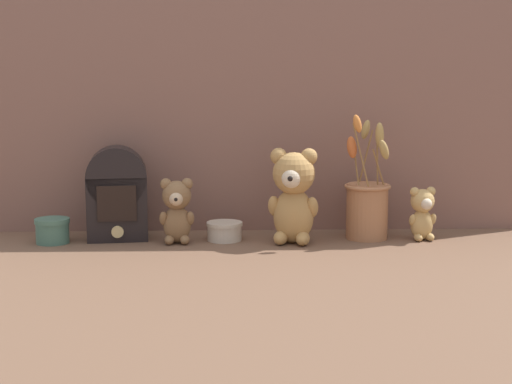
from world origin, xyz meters
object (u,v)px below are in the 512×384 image
decorative_tin_tall (225,231)px  decorative_tin_short (52,231)px  flower_vase (367,204)px  teddy_bear_small (422,212)px  teddy_bear_large (293,194)px  teddy_bear_medium (177,209)px  vintage_radio (117,193)px

decorative_tin_tall → decorative_tin_short: size_ratio=1.06×
flower_vase → teddy_bear_small: bearing=-8.9°
teddy_bear_small → flower_vase: size_ratio=0.42×
teddy_bear_large → teddy_bear_medium: 0.29m
teddy_bear_large → vintage_radio: bearing=172.8°
vintage_radio → decorative_tin_tall: (0.27, -0.02, -0.10)m
teddy_bear_medium → decorative_tin_short: 0.32m
teddy_bear_medium → teddy_bear_large: bearing=-1.3°
teddy_bear_medium → flower_vase: (0.48, 0.04, 0.00)m
teddy_bear_small → vintage_radio: (-0.78, 0.03, 0.05)m
vintage_radio → teddy_bear_large: bearing=-7.2°
teddy_bear_large → decorative_tin_short: 0.61m
teddy_bear_medium → teddy_bear_small: bearing=1.5°
decorative_tin_tall → decorative_tin_short: bearing=-177.7°
teddy_bear_medium → flower_vase: bearing=4.5°
flower_vase → teddy_bear_large: bearing=-167.0°
flower_vase → vintage_radio: 0.64m
vintage_radio → decorative_tin_short: vintage_radio is taller
teddy_bear_small → decorative_tin_short: 0.94m
teddy_bear_large → flower_vase: flower_vase is taller
flower_vase → decorative_tin_short: 0.80m
decorative_tin_tall → decorative_tin_short: 0.43m
teddy_bear_large → teddy_bear_small: (0.33, 0.02, -0.05)m
teddy_bear_medium → decorative_tin_tall: teddy_bear_medium is taller
teddy_bear_large → decorative_tin_tall: 0.20m
decorative_tin_short → teddy_bear_small: bearing=0.4°
teddy_bear_large → vintage_radio: (-0.45, 0.06, -0.00)m
flower_vase → vintage_radio: (-0.64, 0.01, 0.03)m
teddy_bear_small → decorative_tin_tall: 0.51m
flower_vase → decorative_tin_tall: 0.37m
teddy_bear_large → teddy_bear_small: 0.34m
vintage_radio → decorative_tin_tall: size_ratio=2.60×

